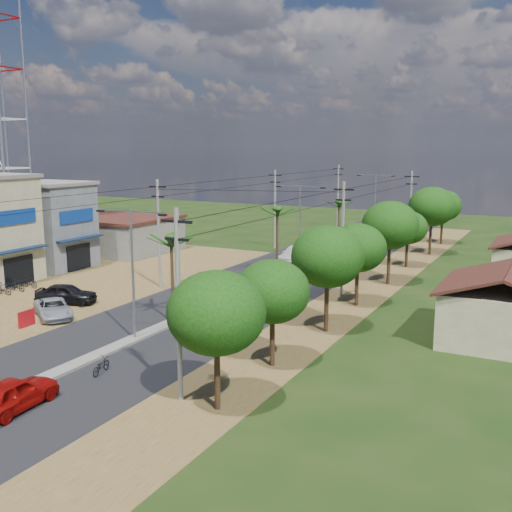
{
  "coord_description": "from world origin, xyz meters",
  "views": [
    {
      "loc": [
        22.72,
        -27.57,
        11.68
      ],
      "look_at": [
        0.95,
        14.1,
        3.0
      ],
      "focal_mm": 42.0,
      "sensor_mm": 36.0,
      "label": 1
    }
  ],
  "objects": [
    {
      "name": "tree_east_b",
      "position": [
        9.3,
        0.0,
        4.11
      ],
      "size": [
        4.0,
        4.0,
        5.83
      ],
      "color": "black",
      "rests_on": "ground"
    },
    {
      "name": "streetlight_mid",
      "position": [
        0.0,
        25.0,
        4.79
      ],
      "size": [
        5.1,
        0.18,
        8.0
      ],
      "color": "gray",
      "rests_on": "ground"
    },
    {
      "name": "utility_pole_w_b",
      "position": [
        -7.0,
        12.0,
        4.76
      ],
      "size": [
        1.6,
        0.24,
        9.0
      ],
      "color": "#605E56",
      "rests_on": "ground"
    },
    {
      "name": "car_silver_mid",
      "position": [
        2.65,
        17.52,
        0.77
      ],
      "size": [
        1.67,
        4.68,
        1.54
      ],
      "primitive_type": "imported",
      "rotation": [
        0.0,
        0.0,
        3.13
      ],
      "color": "#A9ADB1",
      "rests_on": "ground"
    },
    {
      "name": "car_parked_silver",
      "position": [
        -8.05,
        1.21,
        0.63
      ],
      "size": [
        4.91,
        4.28,
        1.26
      ],
      "primitive_type": "imported",
      "rotation": [
        0.0,
        0.0,
        0.97
      ],
      "color": "#A9ADB1",
      "rests_on": "ground"
    },
    {
      "name": "house_east_near",
      "position": [
        20.0,
        10.0,
        2.39
      ],
      "size": [
        7.6,
        7.5,
        4.6
      ],
      "color": "#968C66",
      "rests_on": "ground"
    },
    {
      "name": "utility_pole_w_d",
      "position": [
        -7.0,
        55.0,
        4.76
      ],
      "size": [
        1.6,
        0.24,
        9.0
      ],
      "color": "#605E56",
      "rests_on": "ground"
    },
    {
      "name": "tree_east_g",
      "position": [
        9.8,
        38.0,
        5.24
      ],
      "size": [
        5.0,
        5.0,
        7.38
      ],
      "color": "black",
      "rests_on": "ground"
    },
    {
      "name": "moto_rider_east",
      "position": [
        1.96,
        -5.2,
        0.42
      ],
      "size": [
        0.88,
        1.68,
        0.84
      ],
      "primitive_type": "imported",
      "rotation": [
        0.0,
        0.0,
        3.36
      ],
      "color": "black",
      "rests_on": "ground"
    },
    {
      "name": "low_shed",
      "position": [
        -21.0,
        24.0,
        1.97
      ],
      "size": [
        10.4,
        10.4,
        3.95
      ],
      "color": "#605E56",
      "rests_on": "ground"
    },
    {
      "name": "median",
      "position": [
        0.0,
        18.0,
        0.09
      ],
      "size": [
        1.0,
        90.0,
        0.18
      ],
      "primitive_type": "cube",
      "color": "#605E56",
      "rests_on": "ground"
    },
    {
      "name": "roadside_sign",
      "position": [
        -8.0,
        -1.15,
        0.56
      ],
      "size": [
        0.14,
        1.36,
        1.13
      ],
      "rotation": [
        0.0,
        0.0,
        0.04
      ],
      "color": "maroon",
      "rests_on": "ground"
    },
    {
      "name": "car_white_far",
      "position": [
        -1.5,
        27.29,
        0.79
      ],
      "size": [
        2.6,
        5.59,
        1.58
      ],
      "primitive_type": "imported",
      "rotation": [
        0.0,
        0.0,
        0.07
      ],
      "color": "beige",
      "rests_on": "ground"
    },
    {
      "name": "car_red_near",
      "position": [
        1.5,
        -10.36,
        0.76
      ],
      "size": [
        2.11,
        4.59,
        1.53
      ],
      "primitive_type": "imported",
      "rotation": [
        0.0,
        0.0,
        3.21
      ],
      "color": "maroon",
      "rests_on": "ground"
    },
    {
      "name": "utility_pole_w_c",
      "position": [
        -7.0,
        34.0,
        4.76
      ],
      "size": [
        1.6,
        0.24,
        9.0
      ],
      "color": "#605E56",
      "rests_on": "ground"
    },
    {
      "name": "moto_rider_west_b",
      "position": [
        -2.37,
        37.95,
        0.45
      ],
      "size": [
        0.53,
        1.53,
        0.91
      ],
      "primitive_type": "imported",
      "rotation": [
        0.0,
        0.0,
        -0.07
      ],
      "color": "black",
      "rests_on": "ground"
    },
    {
      "name": "utility_pole_e_a",
      "position": [
        7.5,
        -6.0,
        4.76
      ],
      "size": [
        1.6,
        0.24,
        9.0
      ],
      "color": "#605E56",
      "rests_on": "ground"
    },
    {
      "name": "dirt_lot_west",
      "position": [
        -15.0,
        8.0,
        0.02
      ],
      "size": [
        18.0,
        46.0,
        0.04
      ],
      "primitive_type": "cube",
      "color": "#523C1C",
      "rests_on": "ground"
    },
    {
      "name": "tree_east_d",
      "position": [
        9.4,
        14.0,
        4.34
      ],
      "size": [
        4.2,
        4.2,
        6.13
      ],
      "color": "black",
      "rests_on": "ground"
    },
    {
      "name": "palm_median_near",
      "position": [
        0.0,
        4.0,
        5.54
      ],
      "size": [
        2.0,
        2.0,
        6.15
      ],
      "color": "black",
      "rests_on": "ground"
    },
    {
      "name": "tree_east_c",
      "position": [
        9.7,
        7.0,
        4.86
      ],
      "size": [
        4.6,
        4.6,
        6.83
      ],
      "color": "black",
      "rests_on": "ground"
    },
    {
      "name": "tree_east_e",
      "position": [
        9.6,
        22.0,
        5.09
      ],
      "size": [
        4.8,
        4.8,
        7.14
      ],
      "color": "black",
      "rests_on": "ground"
    },
    {
      "name": "car_parked_dark",
      "position": [
        -9.95,
        4.33,
        0.76
      ],
      "size": [
        4.83,
        3.38,
        1.53
      ],
      "primitive_type": "imported",
      "rotation": [
        0.0,
        0.0,
        1.96
      ],
      "color": "black",
      "rests_on": "ground"
    },
    {
      "name": "tree_east_f",
      "position": [
        9.2,
        30.0,
        3.89
      ],
      "size": [
        3.8,
        3.8,
        5.52
      ],
      "color": "black",
      "rests_on": "ground"
    },
    {
      "name": "dirt_shoulder_east",
      "position": [
        8.5,
        15.0,
        0.01
      ],
      "size": [
        5.0,
        90.0,
        0.03
      ],
      "primitive_type": "cube",
      "color": "#523C1C",
      "rests_on": "ground"
    },
    {
      "name": "road",
      "position": [
        0.0,
        15.0,
        0.02
      ],
      "size": [
        12.0,
        110.0,
        0.04
      ],
      "primitive_type": "cube",
      "color": "black",
      "rests_on": "ground"
    },
    {
      "name": "streetlight_far",
      "position": [
        0.0,
        50.0,
        4.79
      ],
      "size": [
        5.1,
        0.18,
        8.0
      ],
      "color": "gray",
      "rests_on": "ground"
    },
    {
      "name": "utility_pole_e_c",
      "position": [
        7.5,
        38.0,
        4.76
      ],
      "size": [
        1.6,
        0.24,
        9.0
      ],
      "color": "#605E56",
      "rests_on": "ground"
    },
    {
      "name": "tree_east_h",
      "position": [
        9.5,
        46.0,
        4.64
      ],
      "size": [
        4.4,
        4.4,
        6.52
      ],
      "color": "black",
      "rests_on": "ground"
    },
    {
      "name": "utility_pole_e_b",
      "position": [
        7.5,
        16.0,
        4.76
      ],
      "size": [
        1.6,
        0.24,
        9.0
      ],
      "color": "#605E56",
      "rests_on": "ground"
    },
    {
      "name": "palm_median_mid",
      "position": [
        0.0,
        20.0,
        5.9
      ],
      "size": [
        2.0,
        2.0,
        6.55
      ],
      "color": "black",
      "rests_on": "ground"
    },
    {
      "name": "ground",
      "position": [
        0.0,
        0.0,
        0.0
      ],
      "size": [
        160.0,
        160.0,
        0.0
      ],
      "primitive_type": "plane",
      "color": "black",
      "rests_on": "ground"
    },
    {
      "name": "shophouse_grey",
      "position": [
        -21.98,
        14.0,
        4.16
      ],
      "size": [
        9.0,
        6.4,
        8.3
      ],
      "color": "#4F5357",
      "rests_on": "ground"
    },
    {
      "name": "palm_median_far",
      "position": [
        0.0,
        36.0,
        5.26
      ],
      "size": [
        2.0,
        2.0,
        5.85
      ],
      "color": "black",
      "rests_on": "ground"
    },
    {
      "name": "streetlight_near",
      "position": [
        0.0,
        0.0,
        4.79
      ],
      "size": [
        5.1,
        0.18,
        8.0
      ],
      "color": "gray",
      "rests_on": "ground"
    },
    {
      "name": "moto_rider_west_a",
      "position": [
        -1.2,
        20.38,
        0.51
      ],
      "size": [
        0.78,
        1.98,
        1.02
      ],
      "primitive_type": "imported",
      "rotation": [
        0.0,
        0.0,
        -0.05
      ],
      "color": "black",
      "rests_on": "ground"
    },
    {
      "name": "tree_east_a",
      "position": [
        9.5,
        -6.0,
        4.49
      ],
      "size": [
        4.4,
        4.4,
        6.37
      ],
      "color": "black",
      "rests_on": "ground"
    }
  ]
}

